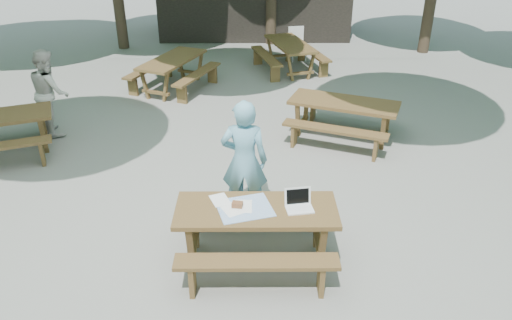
{
  "coord_description": "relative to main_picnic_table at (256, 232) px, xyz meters",
  "views": [
    {
      "loc": [
        0.45,
        -6.58,
        4.16
      ],
      "look_at": [
        0.49,
        -0.77,
        1.05
      ],
      "focal_mm": 35.0,
      "sensor_mm": 36.0,
      "label": 1
    }
  ],
  "objects": [
    {
      "name": "ground",
      "position": [
        -0.49,
        1.47,
        -0.39
      ],
      "size": [
        80.0,
        80.0,
        0.0
      ],
      "primitive_type": "plane",
      "color": "slate",
      "rests_on": "ground"
    },
    {
      "name": "tabletop_clutter",
      "position": [
        -0.18,
        0.01,
        0.37
      ],
      "size": [
        0.85,
        0.71,
        0.08
      ],
      "color": "#3A78C7",
      "rests_on": "main_picnic_table"
    },
    {
      "name": "second_person",
      "position": [
        -3.92,
        3.9,
        0.44
      ],
      "size": [
        0.95,
        1.01,
        1.65
      ],
      "primitive_type": "imported",
      "rotation": [
        0.0,
        0.0,
        2.13
      ],
      "color": "beige",
      "rests_on": "ground"
    },
    {
      "name": "picnic_table_ne",
      "position": [
        1.66,
        3.57,
        0.0
      ],
      "size": [
        2.35,
        2.17,
        0.75
      ],
      "rotation": [
        0.0,
        0.0,
        -0.38
      ],
      "color": "#50351C",
      "rests_on": "ground"
    },
    {
      "name": "picnic_table_far_w",
      "position": [
        -1.94,
        6.32,
        0.0
      ],
      "size": [
        2.19,
        2.36,
        0.75
      ],
      "rotation": [
        0.0,
        0.0,
        1.17
      ],
      "color": "#50351C",
      "rests_on": "ground"
    },
    {
      "name": "woman",
      "position": [
        -0.16,
        0.97,
        0.51
      ],
      "size": [
        0.69,
        0.48,
        1.79
      ],
      "primitive_type": "imported",
      "rotation": [
        0.0,
        0.0,
        3.05
      ],
      "color": "#6BAAC3",
      "rests_on": "ground"
    },
    {
      "name": "picnic_table_far_e",
      "position": [
        0.93,
        7.71,
        0.0
      ],
      "size": [
        2.04,
        2.26,
        0.75
      ],
      "rotation": [
        0.0,
        0.0,
        1.85
      ],
      "color": "#50351C",
      "rests_on": "ground"
    },
    {
      "name": "laptop",
      "position": [
        0.52,
        0.02,
        0.42
      ],
      "size": [
        0.37,
        0.31,
        0.24
      ],
      "rotation": [
        0.0,
        0.0,
        0.15
      ],
      "color": "white",
      "rests_on": "main_picnic_table"
    },
    {
      "name": "main_picnic_table",
      "position": [
        0.0,
        0.0,
        0.0
      ],
      "size": [
        2.0,
        1.58,
        0.75
      ],
      "color": "#50351C",
      "rests_on": "ground"
    },
    {
      "name": "plastic_chair",
      "position": [
        1.2,
        8.7,
        -0.13
      ],
      "size": [
        0.52,
        0.52,
        0.9
      ],
      "rotation": [
        0.0,
        0.0,
        0.2
      ],
      "color": "white",
      "rests_on": "ground"
    }
  ]
}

